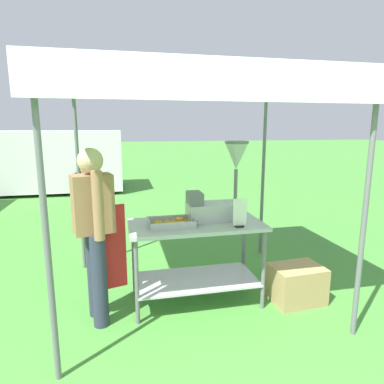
{
  "coord_description": "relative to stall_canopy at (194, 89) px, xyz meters",
  "views": [
    {
      "loc": [
        -0.57,
        -2.24,
        1.78
      ],
      "look_at": [
        0.15,
        1.04,
        1.12
      ],
      "focal_mm": 30.98,
      "sensor_mm": 36.0,
      "label": 1
    }
  ],
  "objects": [
    {
      "name": "donut_cart",
      "position": [
        -0.0,
        -0.1,
        -1.52
      ],
      "size": [
        1.33,
        0.64,
        0.84
      ],
      "color": "#B7B7BC",
      "rests_on": "ground"
    },
    {
      "name": "ground_plane",
      "position": [
        -0.15,
        5.06,
        -2.14
      ],
      "size": [
        70.0,
        70.0,
        0.0
      ],
      "primitive_type": "plane",
      "color": "#478E38"
    },
    {
      "name": "donut_tray",
      "position": [
        -0.24,
        -0.15,
        -1.27
      ],
      "size": [
        0.45,
        0.28,
        0.07
      ],
      "color": "#B7B7BC",
      "rests_on": "donut_cart"
    },
    {
      "name": "stall_canopy",
      "position": [
        0.0,
        0.0,
        0.0
      ],
      "size": [
        2.63,
        2.18,
        2.23
      ],
      "color": "slate",
      "rests_on": "ground"
    },
    {
      "name": "donut_fryer",
      "position": [
        0.26,
        -0.02,
        -1.01
      ],
      "size": [
        0.62,
        0.28,
        0.8
      ],
      "color": "#B7B7BC",
      "rests_on": "donut_cart"
    },
    {
      "name": "vendor",
      "position": [
        -0.96,
        -0.23,
        -1.24
      ],
      "size": [
        0.47,
        0.54,
        1.61
      ],
      "color": "#2D3347",
      "rests_on": "ground"
    },
    {
      "name": "menu_sign",
      "position": [
        0.37,
        -0.31,
        -1.18
      ],
      "size": [
        0.13,
        0.05,
        0.28
      ],
      "color": "black",
      "rests_on": "donut_cart"
    },
    {
      "name": "van_white",
      "position": [
        -3.3,
        6.7,
        -1.26
      ],
      "size": [
        5.28,
        2.13,
        1.69
      ],
      "color": "white",
      "rests_on": "ground"
    },
    {
      "name": "supply_crate",
      "position": [
        1.01,
        -0.32,
        -1.95
      ],
      "size": [
        0.54,
        0.41,
        0.38
      ],
      "color": "tan",
      "rests_on": "ground"
    }
  ]
}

